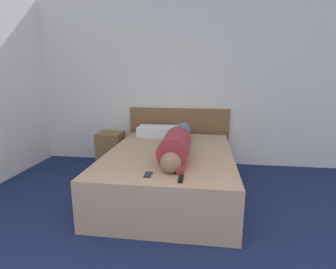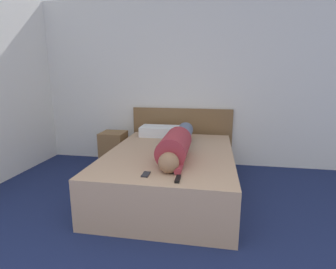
% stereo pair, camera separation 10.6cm
% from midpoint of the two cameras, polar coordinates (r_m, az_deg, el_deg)
% --- Properties ---
extents(wall_back, '(6.26, 0.06, 2.60)m').
position_cam_midpoint_polar(wall_back, '(4.24, 4.90, 11.01)').
color(wall_back, white).
rests_on(wall_back, ground_plane).
extents(bed, '(1.49, 2.04, 0.52)m').
position_cam_midpoint_polar(bed, '(3.27, -0.57, -8.18)').
color(bed, tan).
rests_on(bed, ground_plane).
extents(headboard, '(1.61, 0.04, 0.91)m').
position_cam_midpoint_polar(headboard, '(4.30, 1.65, -0.31)').
color(headboard, brown).
rests_on(headboard, ground_plane).
extents(nightstand, '(0.36, 0.37, 0.57)m').
position_cam_midpoint_polar(nightstand, '(4.19, -13.04, -3.41)').
color(nightstand, brown).
rests_on(nightstand, ground_plane).
extents(person_lying, '(0.31, 1.61, 0.31)m').
position_cam_midpoint_polar(person_lying, '(3.06, 1.06, -1.86)').
color(person_lying, '#936B4C').
rests_on(person_lying, bed).
extents(pillow_near_headboard, '(0.59, 0.34, 0.15)m').
position_cam_midpoint_polar(pillow_near_headboard, '(3.99, -2.99, 0.72)').
color(pillow_near_headboard, white).
rests_on(pillow_near_headboard, bed).
extents(tv_remote, '(0.04, 0.15, 0.02)m').
position_cam_midpoint_polar(tv_remote, '(2.36, 1.50, -9.61)').
color(tv_remote, black).
rests_on(tv_remote, bed).
extents(cell_phone, '(0.06, 0.13, 0.01)m').
position_cam_midpoint_polar(cell_phone, '(2.47, -5.58, -8.69)').
color(cell_phone, black).
rests_on(cell_phone, bed).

